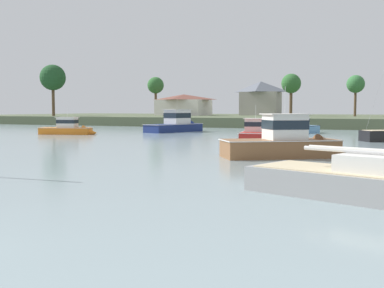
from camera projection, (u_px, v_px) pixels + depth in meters
name	position (u px, v px, depth m)	size (l,w,h in m)	color
far_shore_bank	(338.00, 120.00, 98.50)	(165.61, 59.89, 1.63)	#4C563D
cruiser_red	(256.00, 135.00, 47.05)	(3.51, 7.60, 4.34)	#B2231E
cruiser_orange	(71.00, 130.00, 57.51)	(7.33, 3.89, 4.12)	orange
cruiser_wood	(291.00, 148.00, 30.22)	(8.38, 6.76, 5.46)	brown
cruiser_skyblue	(298.00, 130.00, 59.39)	(4.22, 7.35, 3.45)	#669ECC
cruiser_navy	(179.00, 126.00, 64.45)	(5.60, 10.49, 5.33)	navy
shore_tree_left	(53.00, 78.00, 98.33)	(5.34, 5.34, 10.67)	brown
shore_tree_inland_a	(356.00, 85.00, 92.12)	(3.48, 3.48, 8.06)	brown
shore_tree_center_left	(156.00, 86.00, 115.60)	(4.04, 4.04, 9.27)	brown
shore_tree_right_mid	(291.00, 84.00, 97.29)	(4.02, 4.02, 8.72)	brown
cottage_hillside	(261.00, 98.00, 108.55)	(9.13, 6.78, 7.77)	#9E998E
cottage_eastern	(184.00, 104.00, 109.44)	(11.67, 9.63, 4.82)	silver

